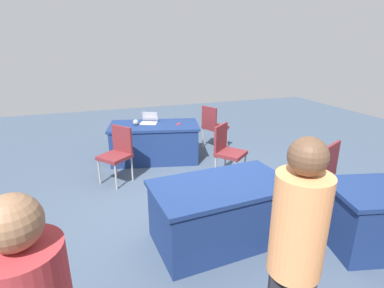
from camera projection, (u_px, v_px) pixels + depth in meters
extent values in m
plane|color=#3D4C60|center=(203.00, 206.00, 4.37)|extent=(14.40, 14.40, 0.00)
cube|color=navy|center=(154.00, 126.00, 5.87)|extent=(1.88, 1.24, 0.05)
cube|color=navy|center=(155.00, 143.00, 5.99)|extent=(1.80, 1.19, 0.69)
cube|color=navy|center=(222.00, 186.00, 3.42)|extent=(1.64, 1.00, 0.05)
cube|color=navy|center=(221.00, 214.00, 3.54)|extent=(1.58, 0.96, 0.69)
cylinder|color=#9E9993|center=(294.00, 188.00, 4.42)|extent=(0.03, 0.03, 0.46)
cylinder|color=#9E9993|center=(306.00, 180.00, 4.67)|extent=(0.03, 0.03, 0.46)
cylinder|color=#9E9993|center=(320.00, 197.00, 4.16)|extent=(0.03, 0.03, 0.46)
cylinder|color=#9E9993|center=(331.00, 188.00, 4.42)|extent=(0.03, 0.03, 0.46)
cube|color=maroon|center=(315.00, 172.00, 4.33)|extent=(0.59, 0.59, 0.06)
cube|color=maroon|center=(331.00, 159.00, 4.12)|extent=(0.39, 0.22, 0.45)
cylinder|color=#9E9993|center=(116.00, 177.00, 4.80)|extent=(0.03, 0.03, 0.43)
cylinder|color=#9E9993|center=(99.00, 172.00, 4.99)|extent=(0.03, 0.03, 0.43)
cylinder|color=#9E9993|center=(132.00, 169.00, 5.11)|extent=(0.03, 0.03, 0.43)
cylinder|color=#9E9993|center=(116.00, 164.00, 5.30)|extent=(0.03, 0.03, 0.43)
cube|color=maroon|center=(115.00, 157.00, 4.97)|extent=(0.62, 0.62, 0.06)
cube|color=maroon|center=(122.00, 139.00, 5.05)|extent=(0.29, 0.35, 0.45)
cylinder|color=#9E9993|center=(215.00, 134.00, 6.97)|extent=(0.03, 0.03, 0.45)
cylinder|color=#9E9993|center=(227.00, 138.00, 6.71)|extent=(0.03, 0.03, 0.45)
cylinder|color=#9E9993|center=(203.00, 138.00, 6.73)|extent=(0.03, 0.03, 0.45)
cylinder|color=#9E9993|center=(215.00, 142.00, 6.47)|extent=(0.03, 0.03, 0.45)
cube|color=maroon|center=(215.00, 127.00, 6.64)|extent=(0.58, 0.58, 0.06)
cube|color=maroon|center=(209.00, 117.00, 6.43)|extent=(0.20, 0.40, 0.45)
cylinder|color=#9E9993|center=(245.00, 166.00, 5.21)|extent=(0.03, 0.03, 0.44)
cylinder|color=#9E9993|center=(236.00, 174.00, 4.91)|extent=(0.03, 0.03, 0.44)
cylinder|color=#9E9993|center=(225.00, 162.00, 5.40)|extent=(0.03, 0.03, 0.44)
cylinder|color=#9E9993|center=(215.00, 169.00, 5.10)|extent=(0.03, 0.03, 0.44)
cube|color=maroon|center=(231.00, 154.00, 5.07)|extent=(0.62, 0.62, 0.06)
cube|color=maroon|center=(221.00, 137.00, 5.09)|extent=(0.35, 0.29, 0.45)
cylinder|color=#F49E60|center=(299.00, 225.00, 1.85)|extent=(0.47, 0.47, 0.68)
sphere|color=brown|center=(308.00, 156.00, 1.70)|extent=(0.23, 0.23, 0.23)
sphere|color=#936B4C|center=(12.00, 223.00, 1.13)|extent=(0.23, 0.23, 0.23)
cube|color=silver|center=(149.00, 123.00, 5.93)|extent=(0.38, 0.33, 0.02)
cube|color=#B7B7BC|center=(150.00, 116.00, 6.03)|extent=(0.32, 0.20, 0.19)
sphere|color=gray|center=(136.00, 122.00, 5.80)|extent=(0.11, 0.11, 0.11)
cube|color=red|center=(179.00, 124.00, 5.88)|extent=(0.14, 0.16, 0.01)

